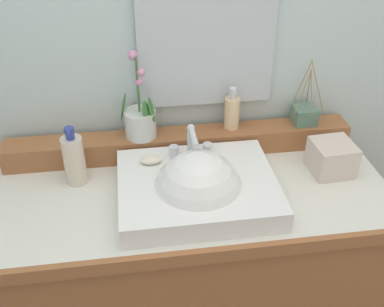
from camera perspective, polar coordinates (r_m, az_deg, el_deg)
The scene contains 11 objects.
wall_back at distance 1.63m, azimuth -2.37°, elevation 15.49°, with size 3.05×0.20×2.56m, color silver.
vanity_cabinet at distance 1.78m, azimuth -0.32°, elevation -15.54°, with size 1.28×0.56×0.88m.
back_ledge at distance 1.63m, azimuth -1.42°, elevation 1.31°, with size 1.20×0.10×0.08m, color #985B34.
sink_basin at distance 1.42m, azimuth 0.72°, elevation -4.72°, with size 0.48×0.39×0.29m.
soap_bar at distance 1.47m, azimuth -5.04°, elevation -0.77°, with size 0.07×0.04×0.02m, color beige.
potted_plant at distance 1.57m, azimuth -6.40°, elevation 4.22°, with size 0.13×0.11×0.30m.
soap_dispenser at distance 1.61m, azimuth 4.93°, elevation 5.12°, with size 0.05×0.06×0.15m.
reed_diffuser at distance 1.70m, azimuth 13.64°, elevation 4.69°, with size 0.11×0.10×0.24m.
lotion_bottle at distance 1.51m, azimuth -14.30°, elevation -0.71°, with size 0.07×0.07×0.20m.
tissue_box at distance 1.60m, azimuth 16.79°, elevation -0.48°, with size 0.13×0.13×0.11m, color beige.
mirror at distance 1.52m, azimuth 1.86°, elevation 16.07°, with size 0.45×0.02×0.58m, color silver.
Camera 1 is at (-0.16, -1.16, 1.79)m, focal length 43.38 mm.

